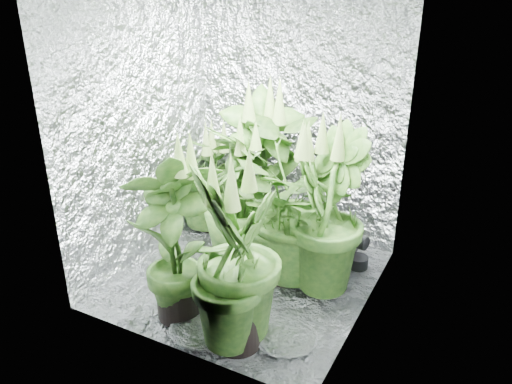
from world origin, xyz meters
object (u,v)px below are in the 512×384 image
at_px(plant_b, 264,173).
at_px(circulation_fan, 355,247).
at_px(plant_e, 288,207).
at_px(plant_a, 210,180).
at_px(plant_d, 240,196).
at_px(plant_c, 327,213).
at_px(plant_g, 236,260).
at_px(plant_f, 175,237).

height_order(plant_b, circulation_fan, plant_b).
distance_m(plant_e, circulation_fan, 0.63).
bearing_deg(plant_a, plant_d, -36.23).
bearing_deg(plant_c, plant_b, 152.58).
bearing_deg(plant_d, plant_e, -9.84).
xyz_separation_m(plant_d, plant_g, (0.43, -0.81, 0.04)).
bearing_deg(plant_g, plant_f, 171.89).
xyz_separation_m(plant_c, circulation_fan, (0.11, 0.34, -0.38)).
height_order(plant_d, plant_g, plant_g).
distance_m(plant_b, plant_c, 0.67).
xyz_separation_m(plant_b, circulation_fan, (0.70, 0.03, -0.43)).
bearing_deg(circulation_fan, plant_e, -123.42).
bearing_deg(plant_c, plant_a, 160.54).
height_order(plant_c, plant_e, plant_c).
xyz_separation_m(plant_b, plant_f, (-0.05, -1.00, -0.06)).
height_order(plant_e, plant_f, plant_f).
xyz_separation_m(plant_e, circulation_fan, (0.37, 0.35, -0.37)).
bearing_deg(plant_d, circulation_fan, 20.62).
bearing_deg(plant_e, plant_d, 170.16).
bearing_deg(circulation_fan, plant_b, -164.69).
relative_size(plant_a, plant_g, 0.77).
distance_m(plant_g, circulation_fan, 1.20).
xyz_separation_m(plant_c, plant_d, (-0.65, 0.06, -0.04)).
bearing_deg(plant_e, plant_f, -119.92).
bearing_deg(plant_d, plant_a, 143.77).
height_order(plant_f, plant_g, plant_g).
height_order(plant_g, circulation_fan, plant_g).
distance_m(plant_b, circulation_fan, 0.83).
relative_size(plant_e, plant_g, 0.96).
relative_size(plant_f, plant_g, 0.99).
relative_size(plant_a, circulation_fan, 2.43).
xyz_separation_m(plant_d, plant_e, (0.39, -0.07, 0.03)).
distance_m(plant_d, plant_g, 0.92).
xyz_separation_m(plant_g, circulation_fan, (0.33, 1.09, -0.38)).
xyz_separation_m(plant_c, plant_e, (-0.26, -0.01, -0.01)).
distance_m(plant_a, plant_g, 1.46).
bearing_deg(plant_b, plant_e, -43.69).
bearing_deg(plant_c, plant_e, -177.34).
xyz_separation_m(plant_a, plant_e, (0.85, -0.41, 0.11)).
bearing_deg(plant_b, plant_g, -70.44).
height_order(plant_c, plant_d, plant_c).
height_order(plant_a, plant_c, plant_c).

